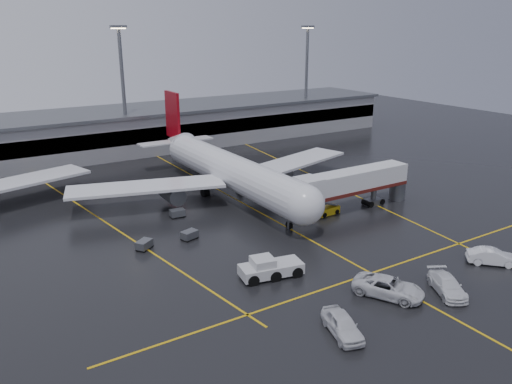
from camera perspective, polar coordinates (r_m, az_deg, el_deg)
ground at (r=72.10m, az=0.50°, el=-2.34°), size 220.00×220.00×0.00m
apron_line_centre at (r=72.10m, az=0.50°, el=-2.34°), size 0.25×90.00×0.02m
apron_line_stop at (r=56.39m, az=12.80°, el=-8.88°), size 60.00×0.25×0.02m
apron_line_left at (r=73.31m, az=-17.18°, el=-2.83°), size 9.99×69.35×0.02m
apron_line_right at (r=89.85m, az=6.74°, el=1.69°), size 7.57×69.64×0.02m
terminal at (r=112.91m, az=-12.84°, el=6.98°), size 122.00×19.00×8.60m
light_mast_mid at (r=104.31m, az=-14.72°, el=11.61°), size 3.00×1.20×25.45m
light_mast_right at (r=125.47m, az=5.69°, el=13.09°), size 3.00×1.20×25.45m
main_airliner at (r=78.75m, az=-3.31°, el=2.62°), size 48.80×45.60×14.10m
jet_bridge at (r=73.33m, az=10.90°, el=0.92°), size 19.90×3.40×6.05m
pushback_tractor at (r=53.96m, az=1.51°, el=-8.58°), size 7.03×3.95×2.37m
belt_loader at (r=72.14m, az=8.02°, el=-2.05°), size 3.58×1.81×2.22m
service_van_a at (r=51.98m, az=14.65°, el=-10.30°), size 6.05×7.53×1.91m
service_van_b at (r=54.33m, az=20.68°, el=-9.77°), size 4.76×6.17×1.67m
service_van_c at (r=62.41m, az=25.03°, el=-6.61°), size 5.14×5.14×1.78m
service_van_d at (r=45.37m, az=9.69°, el=-14.48°), size 3.60×5.77×1.83m
baggage_cart_a at (r=63.62m, az=-7.49°, el=-4.76°), size 2.30×1.83×1.12m
baggage_cart_b at (r=61.80m, az=-12.46°, el=-5.76°), size 2.38×2.22×1.12m
baggage_cart_c at (r=71.08m, az=-8.82°, el=-2.33°), size 2.10×1.46×1.12m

